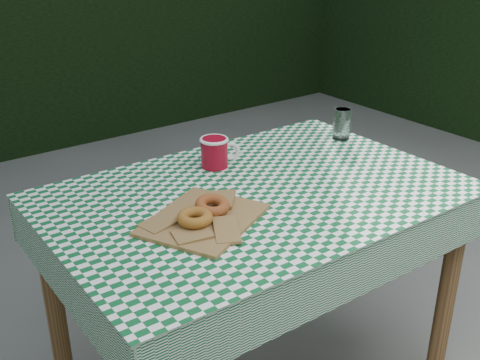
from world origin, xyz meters
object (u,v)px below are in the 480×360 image
object	(u,v)px
coffee_mug	(214,153)
table	(255,297)
paper_bag	(203,219)
drinking_glass	(342,124)

from	to	relation	value
coffee_mug	table	bearing A→B (deg)	-68.51
paper_bag	drinking_glass	distance (m)	0.81
coffee_mug	drinking_glass	world-z (taller)	drinking_glass
paper_bag	coffee_mug	size ratio (longest dim) A/B	1.80
paper_bag	table	bearing A→B (deg)	15.92
paper_bag	drinking_glass	xyz separation A→B (m)	(0.77, 0.24, 0.05)
table	drinking_glass	world-z (taller)	drinking_glass
table	drinking_glass	size ratio (longest dim) A/B	10.65
drinking_glass	paper_bag	bearing A→B (deg)	-162.45
paper_bag	coffee_mug	xyz separation A→B (m)	(0.24, 0.30, 0.04)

